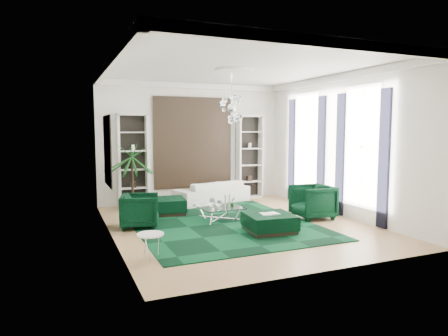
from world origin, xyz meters
name	(u,v)px	position (x,y,z in m)	size (l,w,h in m)	color
floor	(238,225)	(0.00, 0.00, -0.01)	(6.00, 7.00, 0.02)	tan
ceiling	(238,67)	(0.00, 0.00, 3.81)	(6.00, 7.00, 0.02)	white
wall_back	(193,143)	(0.00, 3.51, 1.90)	(6.00, 0.02, 3.80)	silver
wall_front	(329,157)	(0.00, -3.51, 1.90)	(6.00, 0.02, 3.80)	silver
wall_left	(109,150)	(-3.01, 0.00, 1.90)	(0.02, 7.00, 3.80)	silver
wall_right	(339,145)	(3.01, 0.00, 1.90)	(0.02, 7.00, 3.80)	silver
crown_molding	(238,71)	(0.00, 0.00, 3.70)	(6.00, 7.00, 0.18)	white
ceiling_medallion	(233,70)	(0.00, 0.30, 3.77)	(0.90, 0.90, 0.05)	white
tapestry	(193,143)	(0.00, 3.46, 1.90)	(2.50, 0.06, 2.80)	black
shelving_left	(133,160)	(-1.95, 3.31, 1.40)	(0.90, 0.38, 2.80)	white
shelving_right	(250,157)	(1.95, 3.31, 1.40)	(0.90, 0.38, 2.80)	white
painting	(108,151)	(-2.97, 0.60, 1.85)	(0.04, 1.30, 1.60)	black
window_near	(362,147)	(2.99, -0.90, 1.90)	(0.03, 1.10, 2.90)	white
curtain_near_a	(384,159)	(2.96, -1.68, 1.65)	(0.07, 0.30, 3.25)	black
curtain_near_b	(340,155)	(2.96, -0.12, 1.65)	(0.07, 0.30, 3.25)	black
window_far	(307,143)	(2.99, 1.50, 1.90)	(0.03, 1.10, 2.90)	white
curtain_far_a	(321,153)	(2.96, 0.72, 1.65)	(0.07, 0.30, 3.25)	black
curtain_far_b	(292,150)	(2.96, 2.28, 1.65)	(0.07, 0.30, 3.25)	black
rug	(222,224)	(-0.35, 0.18, 0.01)	(4.20, 5.00, 0.02)	black
sofa	(212,192)	(0.43, 2.91, 0.35)	(2.40, 0.94, 0.70)	white
armchair_left	(140,211)	(-2.27, 0.66, 0.40)	(0.86, 0.88, 0.80)	black
armchair_right	(313,202)	(2.09, -0.13, 0.44)	(0.94, 0.97, 0.88)	black
coffee_table	(219,213)	(-0.25, 0.59, 0.18)	(1.06, 1.06, 0.36)	white
ottoman_side	(167,206)	(-1.32, 1.84, 0.22)	(0.99, 0.99, 0.44)	black
ottoman_front	(269,223)	(0.37, -0.92, 0.21)	(1.04, 1.04, 0.41)	black
book	(269,213)	(0.37, -0.92, 0.43)	(0.42, 0.28, 0.03)	white
side_table	(151,247)	(-2.55, -1.80, 0.23)	(0.49, 0.49, 0.47)	white
palm	(132,167)	(-2.07, 2.80, 1.25)	(1.57, 1.57, 2.51)	#19591E
chandelier	(232,108)	(-0.03, 0.33, 2.85)	(0.85, 0.85, 0.76)	white
table_plant	(232,202)	(0.01, 0.37, 0.50)	(0.15, 0.12, 0.26)	#19591E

